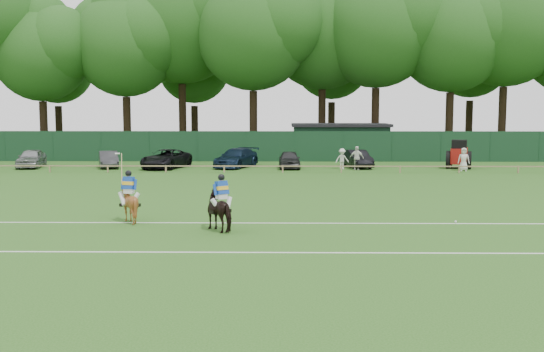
{
  "coord_description": "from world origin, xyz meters",
  "views": [
    {
      "loc": [
        0.93,
        -25.17,
        4.46
      ],
      "look_at": [
        0.5,
        3.0,
        1.4
      ],
      "focal_mm": 42.0,
      "sensor_mm": 36.0,
      "label": 1
    }
  ],
  "objects_px": {
    "spectator_mid": "(357,158)",
    "sedan_navy": "(236,158)",
    "sedan_grey": "(109,159)",
    "tractor": "(459,155)",
    "utility_shed": "(340,141)",
    "spectator_left": "(342,159)",
    "hatch_grey": "(289,160)",
    "horse_dark": "(222,210)",
    "suv_black": "(166,159)",
    "estate_black": "(357,159)",
    "sedan_silver": "(31,158)",
    "spectator_right": "(464,159)",
    "polo_ball": "(456,222)",
    "horse_chestnut": "(129,204)"
  },
  "relations": [
    {
      "from": "hatch_grey",
      "to": "sedan_grey",
      "type": "bearing_deg",
      "value": 177.52
    },
    {
      "from": "spectator_left",
      "to": "spectator_mid",
      "type": "bearing_deg",
      "value": -36.07
    },
    {
      "from": "suv_black",
      "to": "horse_dark",
      "type": "bearing_deg",
      "value": -59.31
    },
    {
      "from": "spectator_mid",
      "to": "sedan_navy",
      "type": "bearing_deg",
      "value": -178.27
    },
    {
      "from": "horse_chestnut",
      "to": "utility_shed",
      "type": "height_order",
      "value": "utility_shed"
    },
    {
      "from": "polo_ball",
      "to": "tractor",
      "type": "distance_m",
      "value": 23.05
    },
    {
      "from": "sedan_grey",
      "to": "sedan_navy",
      "type": "height_order",
      "value": "sedan_navy"
    },
    {
      "from": "sedan_silver",
      "to": "horse_dark",
      "type": "bearing_deg",
      "value": -64.31
    },
    {
      "from": "spectator_mid",
      "to": "utility_shed",
      "type": "relative_size",
      "value": 0.2
    },
    {
      "from": "estate_black",
      "to": "spectator_mid",
      "type": "relative_size",
      "value": 2.32
    },
    {
      "from": "horse_dark",
      "to": "sedan_silver",
      "type": "xyz_separation_m",
      "value": [
        -16.38,
        23.92,
        -0.04
      ]
    },
    {
      "from": "spectator_left",
      "to": "spectator_mid",
      "type": "distance_m",
      "value": 1.09
    },
    {
      "from": "sedan_silver",
      "to": "sedan_grey",
      "type": "relative_size",
      "value": 1.1
    },
    {
      "from": "estate_black",
      "to": "spectator_right",
      "type": "xyz_separation_m",
      "value": [
        7.16,
        -2.38,
        0.17
      ]
    },
    {
      "from": "estate_black",
      "to": "spectator_right",
      "type": "distance_m",
      "value": 7.55
    },
    {
      "from": "sedan_navy",
      "to": "estate_black",
      "type": "height_order",
      "value": "sedan_navy"
    },
    {
      "from": "horse_dark",
      "to": "estate_black",
      "type": "distance_m",
      "value": 25.46
    },
    {
      "from": "polo_ball",
      "to": "spectator_mid",
      "type": "bearing_deg",
      "value": 93.86
    },
    {
      "from": "polo_ball",
      "to": "suv_black",
      "type": "bearing_deg",
      "value": 124.8
    },
    {
      "from": "horse_dark",
      "to": "suv_black",
      "type": "xyz_separation_m",
      "value": [
        -6.3,
        23.56,
        -0.04
      ]
    },
    {
      "from": "horse_dark",
      "to": "utility_shed",
      "type": "bearing_deg",
      "value": -140.57
    },
    {
      "from": "spectator_left",
      "to": "polo_ball",
      "type": "relative_size",
      "value": 16.63
    },
    {
      "from": "suv_black",
      "to": "estate_black",
      "type": "height_order",
      "value": "suv_black"
    },
    {
      "from": "hatch_grey",
      "to": "spectator_mid",
      "type": "distance_m",
      "value": 4.91
    },
    {
      "from": "suv_black",
      "to": "polo_ball",
      "type": "distance_m",
      "value": 26.68
    },
    {
      "from": "horse_chestnut",
      "to": "sedan_navy",
      "type": "bearing_deg",
      "value": -84.94
    },
    {
      "from": "sedan_grey",
      "to": "tractor",
      "type": "relative_size",
      "value": 1.3
    },
    {
      "from": "sedan_grey",
      "to": "estate_black",
      "type": "relative_size",
      "value": 0.94
    },
    {
      "from": "polo_ball",
      "to": "utility_shed",
      "type": "relative_size",
      "value": 0.01
    },
    {
      "from": "spectator_right",
      "to": "estate_black",
      "type": "bearing_deg",
      "value": 170.96
    },
    {
      "from": "estate_black",
      "to": "hatch_grey",
      "type": "bearing_deg",
      "value": 176.09
    },
    {
      "from": "horse_dark",
      "to": "spectator_mid",
      "type": "height_order",
      "value": "spectator_mid"
    },
    {
      "from": "horse_dark",
      "to": "sedan_silver",
      "type": "bearing_deg",
      "value": -93.59
    },
    {
      "from": "sedan_silver",
      "to": "polo_ball",
      "type": "height_order",
      "value": "sedan_silver"
    },
    {
      "from": "horse_dark",
      "to": "utility_shed",
      "type": "distance_m",
      "value": 33.26
    },
    {
      "from": "horse_chestnut",
      "to": "hatch_grey",
      "type": "height_order",
      "value": "horse_chestnut"
    },
    {
      "from": "sedan_grey",
      "to": "spectator_left",
      "type": "distance_m",
      "value": 17.2
    },
    {
      "from": "tractor",
      "to": "utility_shed",
      "type": "bearing_deg",
      "value": 150.44
    },
    {
      "from": "hatch_grey",
      "to": "spectator_left",
      "type": "height_order",
      "value": "spectator_left"
    },
    {
      "from": "horse_chestnut",
      "to": "estate_black",
      "type": "bearing_deg",
      "value": -105.52
    },
    {
      "from": "sedan_silver",
      "to": "utility_shed",
      "type": "height_order",
      "value": "utility_shed"
    },
    {
      "from": "sedan_navy",
      "to": "hatch_grey",
      "type": "bearing_deg",
      "value": 11.33
    },
    {
      "from": "sedan_grey",
      "to": "suv_black",
      "type": "distance_m",
      "value": 4.36
    },
    {
      "from": "spectator_mid",
      "to": "tractor",
      "type": "height_order",
      "value": "tractor"
    },
    {
      "from": "hatch_grey",
      "to": "utility_shed",
      "type": "xyz_separation_m",
      "value": [
        4.51,
        8.83,
        0.9
      ]
    },
    {
      "from": "tractor",
      "to": "sedan_silver",
      "type": "bearing_deg",
      "value": -162.24
    },
    {
      "from": "spectator_left",
      "to": "hatch_grey",
      "type": "bearing_deg",
      "value": 159.28
    },
    {
      "from": "spectator_right",
      "to": "hatch_grey",
      "type": "bearing_deg",
      "value": -178.87
    },
    {
      "from": "spectator_mid",
      "to": "horse_dark",
      "type": "bearing_deg",
      "value": -95.29
    },
    {
      "from": "utility_shed",
      "to": "horse_chestnut",
      "type": "bearing_deg",
      "value": -109.66
    }
  ]
}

